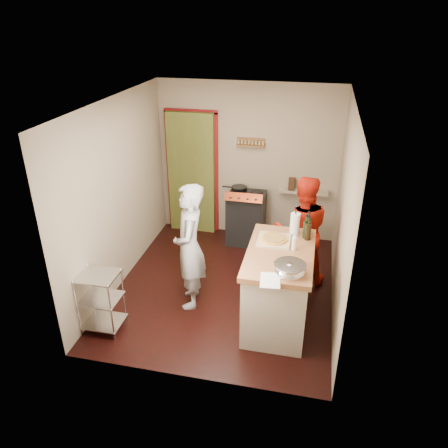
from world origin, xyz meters
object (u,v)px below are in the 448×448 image
(stove, at_px, (246,217))
(island, at_px, (278,285))
(wire_shelving, at_px, (101,299))
(person_stripe, at_px, (190,247))
(person_red, at_px, (301,231))

(stove, distance_m, island, 2.13)
(wire_shelving, bearing_deg, person_stripe, 39.94)
(stove, relative_size, wire_shelving, 1.26)
(stove, xyz_separation_m, person_stripe, (-0.42, -1.86, 0.40))
(wire_shelving, xyz_separation_m, island, (2.08, 0.63, 0.09))
(person_red, bearing_deg, person_stripe, 21.99)
(stove, distance_m, person_stripe, 1.95)
(island, distance_m, person_stripe, 1.22)
(island, xyz_separation_m, person_red, (0.20, 0.99, 0.28))
(wire_shelving, relative_size, person_red, 0.50)
(stove, height_order, wire_shelving, stove)
(wire_shelving, bearing_deg, stove, 63.15)
(wire_shelving, height_order, person_stripe, person_stripe)
(stove, height_order, person_stripe, person_stripe)
(island, relative_size, person_red, 0.91)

